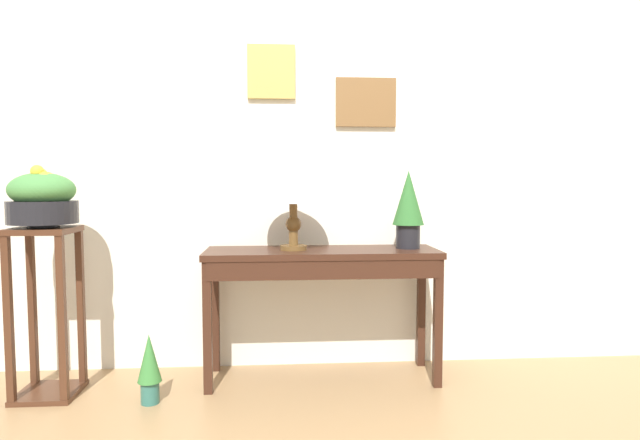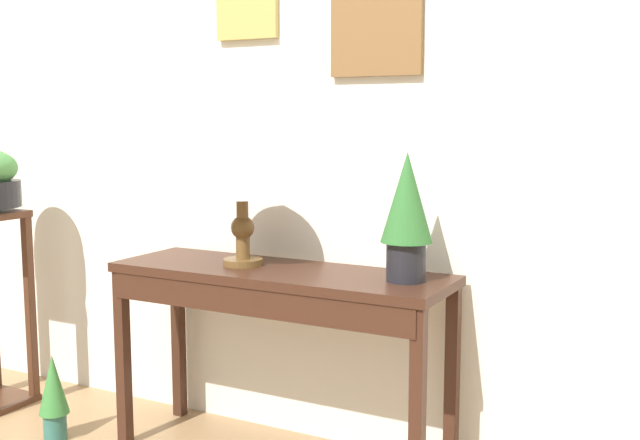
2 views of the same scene
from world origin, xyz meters
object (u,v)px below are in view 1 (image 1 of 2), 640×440
object	(u,v)px
console_table	(322,268)
table_lamp	(293,188)
planter_bowl_wide	(42,199)
potted_plant_floor	(149,366)
pedestal_stand_left	(47,312)
potted_plant_on_console	(408,206)

from	to	relation	value
console_table	table_lamp	bearing A→B (deg)	171.30
planter_bowl_wide	potted_plant_floor	distance (m)	1.01
console_table	pedestal_stand_left	world-z (taller)	pedestal_stand_left
pedestal_stand_left	console_table	bearing A→B (deg)	4.34
table_lamp	potted_plant_on_console	world-z (taller)	table_lamp
table_lamp	console_table	bearing A→B (deg)	-8.70
console_table	table_lamp	world-z (taller)	table_lamp
console_table	potted_plant_floor	size ratio (longest dim) A/B	3.62
potted_plant_on_console	potted_plant_floor	world-z (taller)	potted_plant_on_console
pedestal_stand_left	potted_plant_floor	size ratio (longest dim) A/B	2.47
table_lamp	potted_plant_floor	size ratio (longest dim) A/B	1.29
console_table	potted_plant_floor	xyz separation A→B (m)	(-0.89, -0.25, -0.44)
table_lamp	potted_plant_on_console	bearing A→B (deg)	1.79
potted_plant_on_console	planter_bowl_wide	size ratio (longest dim) A/B	1.30
console_table	potted_plant_on_console	distance (m)	0.60
pedestal_stand_left	potted_plant_floor	distance (m)	0.62
console_table	planter_bowl_wide	size ratio (longest dim) A/B	3.82
potted_plant_on_console	potted_plant_floor	size ratio (longest dim) A/B	1.23
console_table	potted_plant_on_console	world-z (taller)	potted_plant_on_console
console_table	table_lamp	distance (m)	0.48
potted_plant_on_console	potted_plant_floor	xyz separation A→B (m)	(-1.39, -0.30, -0.79)
pedestal_stand_left	potted_plant_on_console	bearing A→B (deg)	4.56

